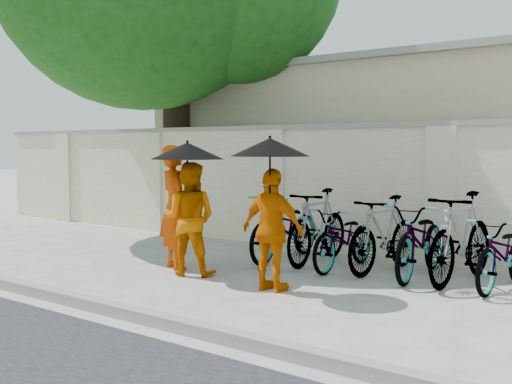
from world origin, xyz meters
The scene contains 15 objects.
ground centered at (0.00, 0.00, 0.00)m, with size 80.00×80.00×0.00m, color beige.
kerb centered at (0.00, -1.70, 0.06)m, with size 40.00×0.16×0.12m, color gray.
compound_wall centered at (1.00, 3.20, 1.00)m, with size 20.00×0.30×2.00m, color white.
monk_left centered at (-0.80, 0.47, 0.86)m, with size 0.63×0.41×1.73m, color #C73C01.
monk_center centered at (-0.33, 0.27, 0.75)m, with size 0.73×0.57×1.51m, color #C95900.
parasol_center centered at (-0.28, 0.19, 1.65)m, with size 0.96×0.96×0.91m.
monk_right centered at (1.11, 0.18, 0.73)m, with size 0.85×0.35×1.45m, color #D15B00.
parasol_right centered at (1.13, 0.10, 1.70)m, with size 0.93×0.93×0.98m.
bike_0 centered at (0.01, 1.98, 0.49)m, with size 0.66×1.88×0.99m, color #B0B0B0.
bike_1 centered at (0.55, 2.04, 0.54)m, with size 0.51×1.81×1.09m, color #B0B0B0.
bike_2 centered at (1.09, 1.89, 0.43)m, with size 0.58×1.66×0.87m, color #B0B0B0.
bike_3 centered at (1.62, 2.02, 0.52)m, with size 0.49×1.73×1.04m, color #B0B0B0.
bike_4 centered at (2.16, 2.00, 0.49)m, with size 0.65×1.87×0.98m, color #B0B0B0.
bike_5 centered at (2.70, 2.01, 0.57)m, with size 0.54×1.90×1.14m, color #B0B0B0.
bike_6 centered at (3.24, 1.95, 0.43)m, with size 0.57×1.65×0.86m, color #B0B0B0.
Camera 1 is at (5.59, -5.83, 1.70)m, focal length 45.00 mm.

